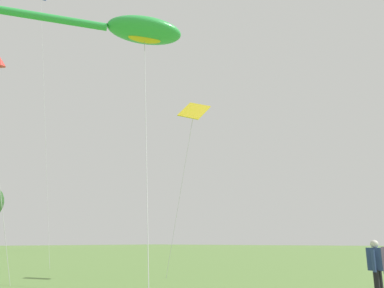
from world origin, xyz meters
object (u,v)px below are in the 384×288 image
at_px(big_show_kite, 137,30).
at_px(person_grey_haired_man, 377,266).
at_px(small_kite_streamer_purple, 41,1).
at_px(small_kite_triangle_green, 194,114).

distance_m(big_show_kite, person_grey_haired_man, 14.83).
bearing_deg(small_kite_streamer_purple, big_show_kite, -112.51).
xyz_separation_m(big_show_kite, small_kite_streamer_purple, (1.36, 11.98, 7.31)).
relative_size(small_kite_triangle_green, small_kite_streamer_purple, 0.41).
height_order(small_kite_triangle_green, small_kite_streamer_purple, small_kite_streamer_purple).
xyz_separation_m(person_grey_haired_man, small_kite_streamer_purple, (2.12, 22.15, 18.09)).
relative_size(person_grey_haired_man, small_kite_triangle_green, 0.20).
bearing_deg(big_show_kite, small_kite_streamer_purple, 117.10).
bearing_deg(small_kite_triangle_green, big_show_kite, -47.02).
relative_size(big_show_kite, small_kite_triangle_green, 1.53).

